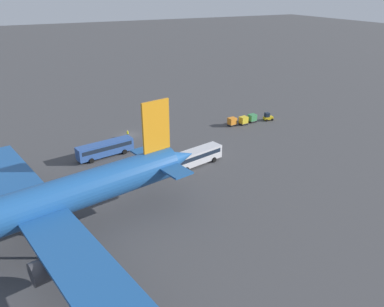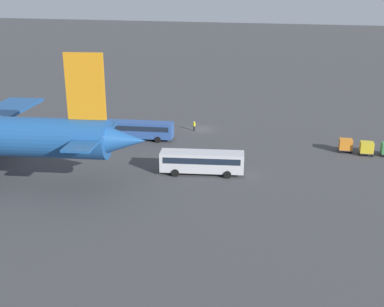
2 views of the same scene
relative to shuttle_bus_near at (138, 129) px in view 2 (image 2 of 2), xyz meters
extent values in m
plane|color=#424244|center=(-7.91, -9.25, -1.82)|extent=(600.00, 600.00, 0.00)
cone|color=#1E5193|center=(-7.07, 20.12, 4.60)|extent=(7.23, 5.73, 4.44)
cube|color=orange|center=(-3.35, 20.94, 11.02)|extent=(4.62, 1.36, 7.90)
cube|color=#1E5193|center=(-3.81, 20.84, 5.09)|extent=(5.96, 13.24, 0.28)
cube|color=#2D5199|center=(0.00, 0.00, -0.09)|extent=(11.97, 4.64, 2.56)
cube|color=#192333|center=(0.00, 0.00, 0.36)|extent=(11.06, 4.51, 0.82)
cylinder|color=black|center=(3.32, 1.98, -1.32)|extent=(1.04, 0.48, 1.00)
cylinder|color=black|center=(3.81, -0.66, -1.32)|extent=(1.04, 0.48, 1.00)
cylinder|color=black|center=(-3.81, 0.66, -1.32)|extent=(1.04, 0.48, 1.00)
cylinder|color=black|center=(-3.32, -1.98, -1.32)|extent=(1.04, 0.48, 1.00)
cube|color=silver|center=(-14.85, 11.70, -0.07)|extent=(11.52, 5.24, 2.60)
cube|color=#192333|center=(-14.85, 11.70, 0.38)|extent=(10.66, 5.07, 0.83)
cylinder|color=black|center=(-11.80, 13.88, -1.32)|extent=(1.04, 0.52, 1.00)
cylinder|color=black|center=(-11.14, 11.11, -1.32)|extent=(1.04, 0.52, 1.00)
cylinder|color=black|center=(-18.55, 12.28, -1.32)|extent=(1.04, 0.52, 1.00)
cylinder|color=black|center=(-17.90, 9.51, -1.32)|extent=(1.04, 0.52, 1.00)
cylinder|color=#1E1E2D|center=(-7.18, -8.01, -1.39)|extent=(0.32, 0.32, 0.85)
cylinder|color=yellow|center=(-7.18, -8.01, -0.64)|extent=(0.38, 0.38, 0.65)
sphere|color=tan|center=(-7.18, -8.01, -0.20)|extent=(0.24, 0.24, 0.24)
cylinder|color=black|center=(-38.27, -3.40, -1.64)|extent=(0.37, 0.17, 0.36)
cylinder|color=black|center=(-38.10, -4.67, -1.64)|extent=(0.37, 0.17, 0.36)
cube|color=#38383D|center=(-35.91, -3.57, -1.41)|extent=(2.20, 1.93, 0.10)
cube|color=gold|center=(-35.91, -3.57, -0.56)|extent=(2.09, 1.84, 1.60)
cylinder|color=black|center=(-35.24, -2.84, -1.64)|extent=(0.37, 0.17, 0.36)
cylinder|color=black|center=(-35.07, -4.10, -1.64)|extent=(0.37, 0.17, 0.36)
cylinder|color=black|center=(-36.75, -3.04, -1.64)|extent=(0.37, 0.17, 0.36)
cylinder|color=black|center=(-36.58, -4.30, -1.64)|extent=(0.37, 0.17, 0.36)
cube|color=#38383D|center=(-32.88, -4.10, -1.41)|extent=(2.20, 1.93, 0.10)
cube|color=orange|center=(-32.88, -4.10, -0.56)|extent=(2.09, 1.84, 1.60)
cylinder|color=black|center=(-32.22, -3.36, -1.64)|extent=(0.37, 0.17, 0.36)
cylinder|color=black|center=(-32.05, -4.63, -1.64)|extent=(0.37, 0.17, 0.36)
cylinder|color=black|center=(-33.72, -3.56, -1.64)|extent=(0.37, 0.17, 0.36)
cylinder|color=black|center=(-33.55, -4.83, -1.64)|extent=(0.37, 0.17, 0.36)
camera|label=1|loc=(15.12, 70.36, 30.19)|focal=35.00mm
camera|label=2|loc=(-33.06, 69.72, 21.60)|focal=45.00mm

